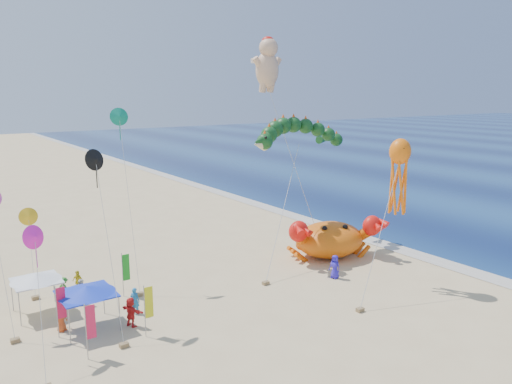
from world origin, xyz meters
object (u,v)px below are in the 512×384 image
Objects in this scene: dragon_kite at (298,137)px; canopy_white at (36,278)px; crab_inflatable at (331,238)px; octopus_kite at (399,171)px; cherub_kite at (268,63)px; canopy_blue at (86,290)px.

canopy_white is at bearing -177.27° from dragon_kite.
dragon_kite is 4.42× the size of canopy_white.
octopus_kite is (-0.56, -7.39, 6.96)m from crab_inflatable.
crab_inflatable is at bearing -74.71° from dragon_kite.
canopy_white is (-21.74, -4.46, -14.28)m from cherub_kite.
octopus_kite is at bearing -23.24° from canopy_white.
crab_inflatable is at bearing 85.64° from octopus_kite.
cherub_kite reaches higher than crab_inflatable.
crab_inflatable is 23.69m from canopy_white.
canopy_blue is at bearing -156.80° from cherub_kite.
octopus_kite is (1.24, -14.32, -8.12)m from cherub_kite.
cherub_kite reaches higher than dragon_kite.
octopus_kite is 22.62m from canopy_blue.
canopy_blue is at bearing -175.97° from crab_inflatable.
dragon_kite is at bearing 92.13° from octopus_kite.
crab_inflatable reaches higher than canopy_white.
dragon_kite is at bearing 105.29° from crab_inflatable.
canopy_white is (-22.98, 9.87, -6.16)m from octopus_kite.
canopy_white is (-22.57, -1.08, -7.78)m from dragon_kite.
crab_inflatable is at bearing -75.39° from cherub_kite.
octopus_kite is at bearing -15.67° from canopy_blue.
canopy_blue is (-20.95, 5.88, -6.16)m from octopus_kite.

